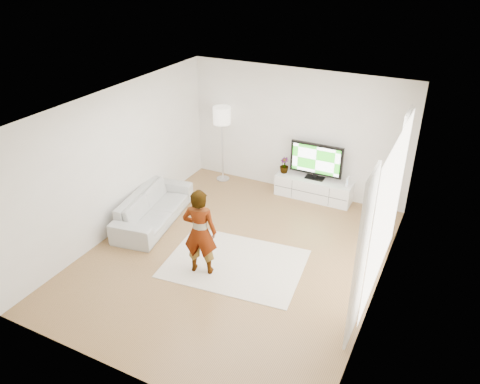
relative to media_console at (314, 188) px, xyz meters
The scene contains 17 objects.
floor 2.83m from the media_console, 101.26° to the right, with size 6.00×6.00×0.00m, color #A07648.
ceiling 3.81m from the media_console, 101.26° to the right, with size 6.00×6.00×0.00m, color white.
wall_left 4.28m from the media_console, 137.81° to the right, with size 0.02×6.00×2.80m, color white.
wall_right 3.58m from the media_console, 54.81° to the right, with size 0.02×6.00×2.80m, color white.
wall_back 1.31m from the media_console, 156.88° to the left, with size 5.00×0.02×2.80m, color white.
wall_front 5.91m from the media_console, 95.46° to the right, with size 5.00×0.02×2.80m, color white.
window 3.36m from the media_console, 51.95° to the right, with size 0.01×2.60×2.50m, color white.
curtain_near 4.34m from the media_console, 63.84° to the right, with size 0.04×0.70×2.60m, color white.
curtain_far 2.45m from the media_console, 32.21° to the right, with size 0.04×0.70×2.60m, color white.
media_console is the anchor object (origin of this frame).
television 0.68m from the media_console, 90.00° to the left, with size 1.16×0.23×0.81m.
game_console 0.82m from the media_console, ahead, with size 0.06×0.15×0.21m.
potted_plant 0.83m from the media_console, behind, with size 0.20×0.20×0.36m, color #3F7238.
rug 3.01m from the media_console, 98.46° to the right, with size 2.38×1.72×0.01m, color beige.
player 3.56m from the media_console, 104.21° to the right, with size 0.58×0.38×1.58m, color #334772.
sofa 3.54m from the media_console, 136.95° to the right, with size 2.16×0.85×0.63m, color #B0B0AB.
floor_lamp 2.61m from the media_console, behind, with size 0.40×0.40×1.80m.
Camera 1 is at (3.23, -6.21, 5.03)m, focal length 35.00 mm.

